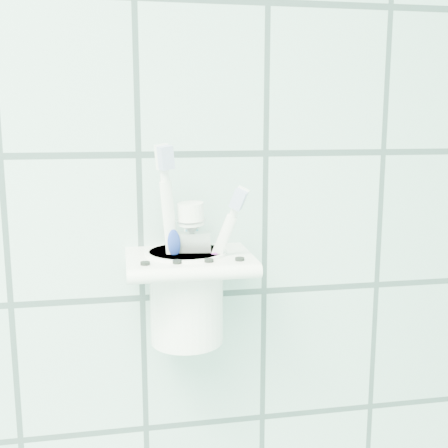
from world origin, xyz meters
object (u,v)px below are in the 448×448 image
(holder_bracket, at_px, (189,262))
(toothpaste_tube, at_px, (197,258))
(toothbrush_blue, at_px, (201,235))
(toothbrush_orange, at_px, (186,249))
(toothbrush_pink, at_px, (179,239))
(cup, at_px, (187,293))

(holder_bracket, relative_size, toothpaste_tube, 0.89)
(toothbrush_blue, bearing_deg, holder_bracket, -168.78)
(toothbrush_blue, bearing_deg, toothbrush_orange, 121.79)
(toothbrush_blue, bearing_deg, toothbrush_pink, 165.05)
(cup, height_order, toothbrush_blue, toothbrush_blue)
(toothbrush_orange, bearing_deg, toothpaste_tube, -32.81)
(holder_bracket, relative_size, cup, 1.30)
(toothbrush_orange, xyz_separation_m, toothpaste_tube, (0.01, -0.02, -0.01))
(toothbrush_orange, bearing_deg, holder_bracket, -62.03)
(cup, bearing_deg, toothpaste_tube, -0.42)
(holder_bracket, relative_size, toothbrush_pink, 0.63)
(holder_bracket, distance_m, cup, 0.04)
(holder_bracket, height_order, toothbrush_blue, toothbrush_blue)
(cup, bearing_deg, holder_bracket, -59.97)
(cup, relative_size, toothbrush_pink, 0.48)
(holder_bracket, height_order, toothpaste_tube, toothpaste_tube)
(toothbrush_blue, height_order, toothbrush_orange, toothbrush_blue)
(toothbrush_blue, bearing_deg, cup, 174.41)
(toothbrush_orange, bearing_deg, toothbrush_pink, -96.78)
(toothbrush_pink, distance_m, toothbrush_blue, 0.03)
(toothbrush_orange, relative_size, toothpaste_tube, 1.20)
(toothbrush_pink, bearing_deg, holder_bracket, -59.63)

